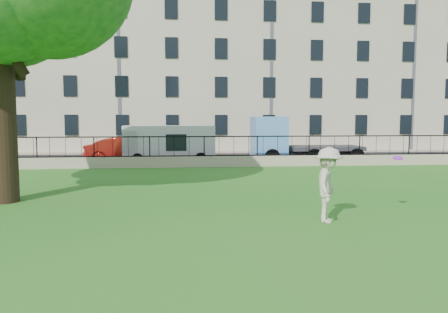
{
  "coord_description": "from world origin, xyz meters",
  "views": [
    {
      "loc": [
        -1.33,
        -12.25,
        2.71
      ],
      "look_at": [
        0.25,
        3.5,
        1.32
      ],
      "focal_mm": 35.0,
      "sensor_mm": 36.0,
      "label": 1
    }
  ],
  "objects": [
    {
      "name": "frisbee",
      "position": [
        4.67,
        -0.76,
        1.62
      ],
      "size": [
        0.31,
        0.31,
        0.12
      ],
      "primitive_type": "cylinder",
      "rotation": [
        0.21,
        -0.14,
        0.15
      ],
      "color": "purple"
    },
    {
      "name": "man",
      "position": [
        2.5,
        -1.34,
        0.98
      ],
      "size": [
        1.19,
        1.46,
        1.97
      ],
      "primitive_type": "imported",
      "rotation": [
        0.0,
        0.0,
        1.14
      ],
      "color": "beige",
      "rests_on": "ground"
    },
    {
      "name": "retaining_wall",
      "position": [
        0.0,
        12.0,
        0.3
      ],
      "size": [
        50.0,
        0.4,
        0.6
      ],
      "primitive_type": "cube",
      "color": "gray",
      "rests_on": "ground"
    },
    {
      "name": "ground",
      "position": [
        0.0,
        0.0,
        0.0
      ],
      "size": [
        120.0,
        120.0,
        0.0
      ],
      "primitive_type": "plane",
      "color": "#226D1A",
      "rests_on": "ground"
    },
    {
      "name": "iron_railing",
      "position": [
        0.0,
        12.0,
        1.15
      ],
      "size": [
        50.0,
        0.05,
        1.13
      ],
      "color": "black",
      "rests_on": "retaining_wall"
    },
    {
      "name": "street",
      "position": [
        0.0,
        16.7,
        0.01
      ],
      "size": [
        60.0,
        9.0,
        0.01
      ],
      "primitive_type": "cube",
      "color": "black",
      "rests_on": "ground"
    },
    {
      "name": "blue_truck",
      "position": [
        6.5,
        14.4,
        1.41
      ],
      "size": [
        6.72,
        2.39,
        2.82
      ],
      "primitive_type": "cube",
      "rotation": [
        0.0,
        0.0,
        -0.0
      ],
      "color": "#63A1E8",
      "rests_on": "street"
    },
    {
      "name": "white_van",
      "position": [
        -2.0,
        14.4,
        1.14
      ],
      "size": [
        5.48,
        2.31,
        2.27
      ],
      "primitive_type": "cube",
      "rotation": [
        0.0,
        0.0,
        0.04
      ],
      "color": "silver",
      "rests_on": "street"
    },
    {
      "name": "red_sedan",
      "position": [
        -4.59,
        14.4,
        0.78
      ],
      "size": [
        4.85,
        2.11,
        1.55
      ],
      "primitive_type": "imported",
      "rotation": [
        0.0,
        0.0,
        1.47
      ],
      "color": "maroon",
      "rests_on": "street"
    },
    {
      "name": "sidewalk",
      "position": [
        0.0,
        21.9,
        0.06
      ],
      "size": [
        60.0,
        1.4,
        0.12
      ],
      "primitive_type": "cube",
      "color": "gray",
      "rests_on": "ground"
    },
    {
      "name": "building_row",
      "position": [
        0.0,
        27.57,
        6.92
      ],
      "size": [
        56.4,
        10.4,
        13.8
      ],
      "color": "beige",
      "rests_on": "ground"
    }
  ]
}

